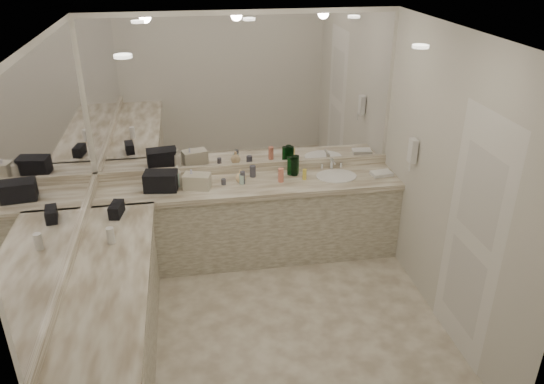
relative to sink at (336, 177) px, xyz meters
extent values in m
plane|color=beige|center=(-0.95, -1.20, -0.90)|extent=(3.20, 3.20, 0.00)
plane|color=white|center=(-0.95, -1.20, 1.71)|extent=(3.20, 3.20, 0.00)
cube|color=beige|center=(-0.95, 0.30, 0.41)|extent=(3.20, 0.02, 2.60)
cube|color=beige|center=(-2.55, -1.20, 0.41)|extent=(0.02, 3.00, 2.60)
cube|color=beige|center=(0.65, -1.20, 0.41)|extent=(0.02, 3.00, 2.60)
cube|color=beige|center=(-0.95, 0.00, -0.48)|extent=(3.20, 0.60, 0.84)
cube|color=silver|center=(-0.95, -0.01, -0.03)|extent=(3.20, 0.64, 0.06)
cube|color=beige|center=(-2.25, -1.50, -0.48)|extent=(0.60, 2.40, 0.84)
cube|color=silver|center=(-2.24, -1.50, -0.03)|extent=(0.64, 2.42, 0.06)
cube|color=silver|center=(-0.95, 0.28, 0.05)|extent=(3.20, 0.04, 0.10)
cube|color=silver|center=(-2.53, -1.20, 0.05)|extent=(0.04, 3.00, 0.10)
cube|color=white|center=(-0.95, 0.29, 0.88)|extent=(3.12, 0.01, 1.55)
cube|color=white|center=(-2.54, -1.20, 0.88)|extent=(0.01, 2.92, 1.55)
cylinder|color=white|center=(0.00, 0.00, 0.00)|extent=(0.44, 0.44, 0.03)
cube|color=silver|center=(0.00, 0.21, 0.07)|extent=(0.24, 0.16, 0.14)
cube|color=white|center=(0.61, -0.50, 0.46)|extent=(0.06, 0.10, 0.24)
cube|color=white|center=(0.64, -1.70, 0.16)|extent=(0.02, 0.82, 2.10)
cube|color=black|center=(-1.85, -0.03, 0.10)|extent=(0.36, 0.25, 0.19)
cube|color=black|center=(-2.25, -0.52, 0.06)|extent=(0.13, 0.23, 0.12)
cube|color=beige|center=(-1.49, -0.05, 0.08)|extent=(0.30, 0.23, 0.16)
cube|color=white|center=(0.49, -0.05, 0.02)|extent=(0.23, 0.17, 0.04)
cylinder|color=white|center=(-2.25, -1.02, 0.08)|extent=(0.06, 0.06, 0.15)
imported|color=beige|center=(-1.68, 0.05, 0.11)|extent=(0.10, 0.10, 0.22)
imported|color=#AFACCA|center=(-1.54, -0.01, 0.10)|extent=(0.09, 0.09, 0.19)
imported|color=beige|center=(-1.03, 0.03, 0.08)|extent=(0.14, 0.14, 0.14)
cylinder|color=#0B5619|center=(-0.48, 0.13, 0.11)|extent=(0.07, 0.07, 0.20)
cylinder|color=#0B5619|center=(-0.42, 0.15, 0.11)|extent=(0.07, 0.07, 0.21)
cylinder|color=#0B5619|center=(-0.44, 0.12, 0.11)|extent=(0.06, 0.06, 0.21)
cylinder|color=#0B5619|center=(-0.44, 0.11, 0.10)|extent=(0.07, 0.07, 0.20)
cylinder|color=#E57F66|center=(-0.62, -0.03, 0.08)|extent=(0.06, 0.06, 0.15)
cylinder|color=#3F3F4C|center=(-1.02, -0.02, 0.07)|extent=(0.05, 0.05, 0.14)
cylinder|color=#3F3F4C|center=(-0.89, 0.15, 0.07)|extent=(0.07, 0.07, 0.12)
cylinder|color=#3F3F4C|center=(-1.22, -0.01, 0.04)|extent=(0.05, 0.05, 0.06)
cylinder|color=silver|center=(-1.70, 0.03, 0.08)|extent=(0.06, 0.06, 0.15)
cylinder|color=silver|center=(-1.02, -0.02, 0.06)|extent=(0.06, 0.06, 0.10)
cylinder|color=#9966B2|center=(-1.43, -0.06, 0.06)|extent=(0.05, 0.05, 0.11)
cylinder|color=#F2D84C|center=(-0.36, -0.02, 0.06)|extent=(0.04, 0.04, 0.12)
camera|label=1|loc=(-1.54, -5.03, 2.34)|focal=35.00mm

